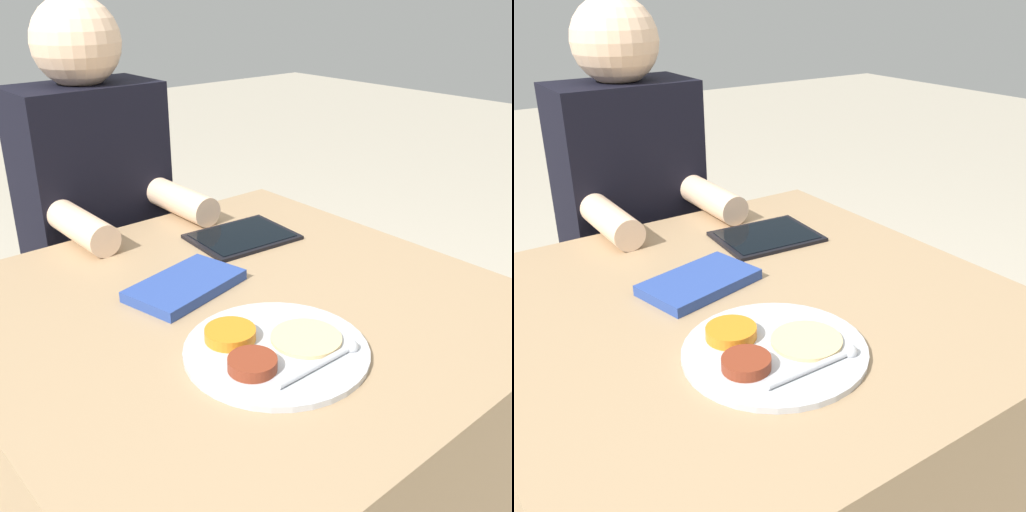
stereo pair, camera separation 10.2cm
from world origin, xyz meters
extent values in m
cube|color=#9E7F5B|center=(0.00, 0.00, 0.35)|extent=(0.90, 0.90, 0.70)
cylinder|color=#B7BABF|center=(-0.06, -0.17, 0.71)|extent=(0.28, 0.28, 0.01)
cylinder|color=orange|center=(-0.10, -0.10, 0.72)|extent=(0.08, 0.08, 0.02)
cylinder|color=maroon|center=(-0.12, -0.19, 0.72)|extent=(0.07, 0.07, 0.02)
cylinder|color=#DBBC7F|center=(-0.01, -0.18, 0.71)|extent=(0.11, 0.11, 0.01)
cylinder|color=#B7BABF|center=(-0.05, -0.25, 0.72)|extent=(0.15, 0.01, 0.01)
sphere|color=#B7BABF|center=(0.02, -0.25, 0.72)|extent=(0.02, 0.02, 0.02)
cube|color=silver|center=(-0.05, 0.09, 0.70)|extent=(0.22, 0.16, 0.01)
cube|color=#28428E|center=(-0.05, 0.09, 0.71)|extent=(0.23, 0.17, 0.02)
cube|color=black|center=(0.19, 0.21, 0.70)|extent=(0.23, 0.18, 0.01)
cube|color=black|center=(0.19, 0.21, 0.71)|extent=(0.20, 0.16, 0.00)
cube|color=black|center=(0.04, 0.62, 0.22)|extent=(0.31, 0.22, 0.44)
cube|color=black|center=(0.04, 0.62, 0.72)|extent=(0.34, 0.20, 0.56)
sphere|color=beige|center=(0.04, 0.62, 1.09)|extent=(0.21, 0.21, 0.21)
cylinder|color=beige|center=(-0.09, 0.43, 0.74)|extent=(0.07, 0.23, 0.07)
cylinder|color=beige|center=(0.17, 0.43, 0.74)|extent=(0.07, 0.23, 0.07)
camera|label=1|loc=(-0.58, -0.73, 1.21)|focal=42.00mm
camera|label=2|loc=(-0.50, -0.79, 1.21)|focal=42.00mm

